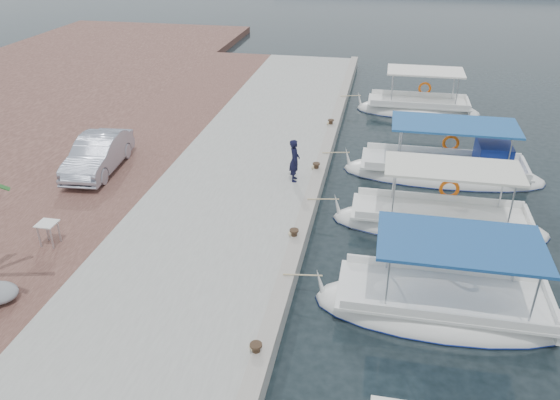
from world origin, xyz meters
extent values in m
plane|color=black|center=(0.00, 0.00, 0.00)|extent=(400.00, 400.00, 0.00)
cube|color=#969691|center=(-3.00, 5.00, 0.25)|extent=(6.00, 40.00, 0.50)
cube|color=gray|center=(-0.22, 5.00, 0.56)|extent=(0.44, 40.00, 0.12)
cube|color=#52312B|center=(-8.00, 5.00, 0.25)|extent=(4.00, 40.00, 0.50)
ellipsoid|color=white|center=(3.92, -0.56, 0.05)|extent=(6.64, 2.51, 1.30)
ellipsoid|color=navy|center=(3.92, -0.56, 0.03)|extent=(6.67, 2.56, 0.22)
cube|color=white|center=(3.92, -0.56, 0.55)|extent=(5.45, 2.16, 0.08)
cube|color=#1B4A89|center=(4.09, -0.56, 2.19)|extent=(3.98, 2.31, 0.08)
cylinder|color=silver|center=(2.43, -1.50, 1.35)|extent=(0.05, 0.05, 1.60)
torus|color=#F6620C|center=(4.22, 0.63, 1.00)|extent=(0.68, 0.12, 0.68)
ellipsoid|color=white|center=(4.09, 3.87, 0.05)|extent=(6.99, 2.07, 1.30)
ellipsoid|color=navy|center=(4.09, 3.87, 0.03)|extent=(7.02, 2.11, 0.22)
cube|color=white|center=(4.09, 3.87, 0.55)|extent=(5.73, 1.78, 0.08)
cube|color=silver|center=(4.27, 3.87, 2.19)|extent=(4.19, 1.90, 0.08)
cylinder|color=silver|center=(2.52, 3.10, 1.35)|extent=(0.05, 0.05, 1.60)
torus|color=#F6620C|center=(4.39, 4.85, 1.00)|extent=(0.68, 0.12, 0.68)
ellipsoid|color=white|center=(4.48, 7.98, 0.05)|extent=(7.75, 2.41, 1.30)
ellipsoid|color=navy|center=(4.48, 7.98, 0.03)|extent=(7.79, 2.46, 0.22)
cube|color=white|center=(4.48, 7.98, 0.55)|extent=(6.36, 2.07, 0.08)
cube|color=#1D5294|center=(4.67, 7.98, 2.19)|extent=(4.65, 2.22, 0.08)
cylinder|color=silver|center=(2.73, 7.08, 1.35)|extent=(0.05, 0.05, 1.60)
torus|color=#F6620C|center=(4.78, 9.12, 1.00)|extent=(0.68, 0.12, 0.68)
cube|color=navy|center=(6.22, 7.98, 1.10)|extent=(1.20, 1.69, 1.00)
ellipsoid|color=white|center=(3.74, 15.79, 0.05)|extent=(6.28, 2.30, 1.30)
ellipsoid|color=navy|center=(3.74, 15.79, 0.03)|extent=(6.31, 2.35, 0.22)
cube|color=white|center=(3.74, 15.79, 0.55)|extent=(5.15, 1.98, 0.08)
cube|color=white|center=(3.90, 15.79, 2.19)|extent=(3.77, 2.12, 0.08)
cylinder|color=silver|center=(2.33, 14.93, 1.35)|extent=(0.05, 0.05, 1.60)
torus|color=#F6620C|center=(4.04, 16.89, 1.00)|extent=(0.68, 0.12, 0.68)
cylinder|color=black|center=(-0.35, -3.50, 0.65)|extent=(0.18, 0.18, 0.30)
cylinder|color=black|center=(-0.35, -3.50, 0.80)|extent=(0.28, 0.28, 0.05)
cylinder|color=black|center=(-0.35, 1.50, 0.65)|extent=(0.18, 0.18, 0.30)
cylinder|color=black|center=(-0.35, 1.50, 0.80)|extent=(0.28, 0.28, 0.05)
cylinder|color=black|center=(-0.35, 6.50, 0.65)|extent=(0.18, 0.18, 0.30)
cylinder|color=black|center=(-0.35, 6.50, 0.80)|extent=(0.28, 0.28, 0.05)
cylinder|color=black|center=(-0.35, 11.50, 0.65)|extent=(0.18, 0.18, 0.30)
cylinder|color=black|center=(-0.35, 11.50, 0.80)|extent=(0.28, 0.28, 0.05)
imported|color=black|center=(-1.04, 5.55, 1.30)|extent=(0.47, 0.63, 1.59)
imported|color=#A9AFC2|center=(-8.50, 4.98, 1.17)|extent=(1.78, 4.19, 1.34)
cylinder|color=silver|center=(-7.62, -0.38, 0.85)|extent=(0.06, 0.06, 0.70)
cylinder|color=silver|center=(-7.22, -0.38, 0.85)|extent=(0.06, 0.06, 0.70)
cylinder|color=silver|center=(-7.62, 0.02, 0.85)|extent=(0.06, 0.06, 0.70)
cylinder|color=silver|center=(-7.22, 0.02, 0.85)|extent=(0.06, 0.06, 0.70)
cube|color=white|center=(-7.42, -0.18, 1.21)|extent=(0.55, 0.55, 0.03)
camera|label=1|loc=(1.93, -12.39, 9.29)|focal=35.00mm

